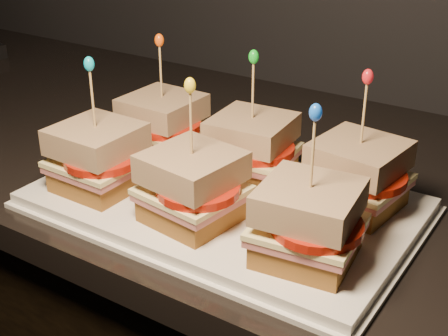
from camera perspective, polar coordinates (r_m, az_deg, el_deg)
The scene contains 45 objects.
granite_slab at distance 1.00m, azimuth -7.35°, elevation 2.78°, with size 2.41×0.64×0.04m, color black.
platter at distance 0.74m, azimuth -0.00°, elevation -3.20°, with size 0.43×0.27×0.02m, color white.
platter_rim at distance 0.74m, azimuth -0.00°, elevation -3.61°, with size 0.45×0.28×0.01m, color white.
sandwich_0_bread_bot at distance 0.85m, azimuth -5.51°, elevation 2.26°, with size 0.09×0.09×0.02m, color brown.
sandwich_0_ham at distance 0.84m, azimuth -5.56°, elevation 3.29°, with size 0.10×0.09×0.01m, color #B25A5C.
sandwich_0_cheese at distance 0.84m, azimuth -5.58°, elevation 3.73°, with size 0.10×0.10×0.01m, color #FFEF9E.
sandwich_0_tomato at distance 0.83m, azimuth -5.20°, elevation 3.91°, with size 0.09×0.09×0.01m, color #AD1A0B.
sandwich_0_bread_top at distance 0.83m, azimuth -5.66°, elevation 5.49°, with size 0.09×0.09×0.03m, color #57280F.
sandwich_0_pick at distance 0.82m, azimuth -5.80°, elevation 8.48°, with size 0.00×0.00×0.09m, color tan.
sandwich_0_frill at distance 0.80m, azimuth -5.94°, elevation 11.55°, with size 0.01×0.01×0.02m, color #F3510B.
sandwich_1_bread_bot at distance 0.78m, azimuth 2.51°, elevation 0.04°, with size 0.09×0.09×0.02m, color brown.
sandwich_1_ham at distance 0.77m, azimuth 2.53°, elevation 1.14°, with size 0.10×0.09×0.01m, color #B25A5C.
sandwich_1_cheese at distance 0.77m, azimuth 2.54°, elevation 1.62°, with size 0.10×0.10×0.01m, color #FFEF9E.
sandwich_1_tomato at distance 0.75m, azimuth 3.10°, elevation 1.77°, with size 0.09×0.09×0.01m, color #AD1A0B.
sandwich_1_bread_top at distance 0.76m, azimuth 2.58°, elevation 3.52°, with size 0.09×0.09×0.03m, color #57280F.
sandwich_1_pick at distance 0.74m, azimuth 2.65°, elevation 6.78°, with size 0.00×0.00×0.09m, color tan.
sandwich_1_frill at distance 0.73m, azimuth 2.72°, elevation 10.13°, with size 0.01×0.01×0.02m, color green.
sandwich_2_bread_bot at distance 0.73m, azimuth 11.91°, elevation -2.56°, with size 0.09×0.09×0.02m, color brown.
sandwich_2_ham at distance 0.72m, azimuth 12.03°, elevation -1.40°, with size 0.10×0.09×0.01m, color #B25A5C.
sandwich_2_cheese at distance 0.71m, azimuth 12.08°, elevation -0.90°, with size 0.10×0.10×0.01m, color #FFEF9E.
sandwich_2_tomato at distance 0.70m, azimuth 12.85°, elevation -0.78°, with size 0.09×0.09×0.01m, color #AD1A0B.
sandwich_2_bread_top at distance 0.70m, azimuth 12.29°, elevation 1.10°, with size 0.09×0.09×0.03m, color #57280F.
sandwich_2_pick at distance 0.69m, azimuth 12.64°, elevation 4.56°, with size 0.00×0.00×0.09m, color tan.
sandwich_2_frill at distance 0.67m, azimuth 13.01°, elevation 8.13°, with size 0.01×0.01×0.02m, color red.
sandwich_3_bread_bot at distance 0.77m, azimuth -11.26°, elevation -0.89°, with size 0.09×0.09×0.02m, color brown.
sandwich_3_ham at distance 0.76m, azimuth -11.36°, elevation 0.22°, with size 0.10×0.09×0.01m, color #B25A5C.
sandwich_3_cheese at distance 0.76m, azimuth -11.41°, elevation 0.70°, with size 0.10×0.10×0.01m, color #FFEF9E.
sandwich_3_tomato at distance 0.74m, azimuth -11.11°, elevation 0.84°, with size 0.09×0.09×0.01m, color #AD1A0B.
sandwich_3_bread_top at distance 0.75m, azimuth -11.59°, elevation 2.61°, with size 0.09×0.09×0.03m, color #57280F.
sandwich_3_pick at distance 0.73m, azimuth -11.91°, elevation 5.90°, with size 0.00×0.00×0.09m, color tan.
sandwich_3_frill at distance 0.72m, azimuth -12.24°, elevation 9.29°, with size 0.01×0.01×0.02m, color #0BAFC9.
sandwich_4_bread_bot at distance 0.69m, azimuth -2.85°, elevation -3.75°, with size 0.09×0.09×0.02m, color brown.
sandwich_4_ham at distance 0.68m, azimuth -2.88°, elevation -2.54°, with size 0.10×0.09×0.01m, color #B25A5C.
sandwich_4_cheese at distance 0.67m, azimuth -2.89°, elevation -2.02°, with size 0.10×0.10×0.01m, color #FFEF9E.
sandwich_4_tomato at distance 0.66m, azimuth -2.37°, elevation -1.91°, with size 0.09×0.09×0.01m, color #AD1A0B.
sandwich_4_bread_top at distance 0.66m, azimuth -2.95°, elevation 0.09°, with size 0.09×0.09×0.03m, color #57280F.
sandwich_4_pick at distance 0.64m, azimuth -3.04°, elevation 3.74°, with size 0.00×0.00×0.09m, color tan.
sandwich_4_frill at distance 0.63m, azimuth -3.13°, elevation 7.55°, with size 0.01×0.01×0.02m, color yellow.
sandwich_5_bread_bot at distance 0.63m, azimuth 7.55°, elevation -7.14°, with size 0.09×0.09×0.02m, color brown.
sandwich_5_ham at distance 0.62m, azimuth 7.63°, elevation -5.86°, with size 0.10×0.09×0.01m, color #B25A5C.
sandwich_5_cheese at distance 0.61m, azimuth 7.67°, elevation -5.30°, with size 0.10×0.10×0.01m, color #FFEF9E.
sandwich_5_tomato at distance 0.60m, azimuth 8.49°, elevation -5.26°, with size 0.09×0.09×0.01m, color #AD1A0B.
sandwich_5_bread_top at distance 0.60m, azimuth 7.82°, elevation -3.05°, with size 0.09×0.09×0.03m, color #57280F.
sandwich_5_pick at distance 0.58m, azimuth 8.09°, elevation 0.89°, with size 0.00×0.00×0.09m, color tan.
sandwich_5_frill at distance 0.56m, azimuth 8.38°, elevation 5.06°, with size 0.01×0.01×0.02m, color blue.
Camera 1 is at (0.29, 1.00, 1.25)m, focal length 50.00 mm.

